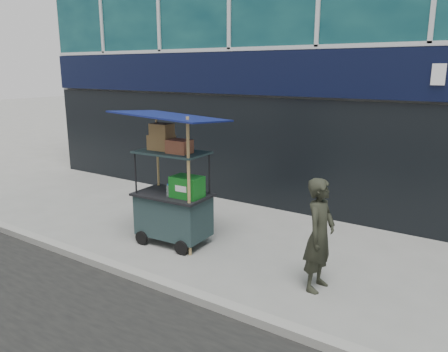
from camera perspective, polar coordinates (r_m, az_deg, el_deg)
The scene contains 4 objects.
ground at distance 6.25m, azimuth -3.81°, elevation -14.76°, with size 80.00×80.00×0.00m, color slate.
curb at distance 6.09m, azimuth -5.01°, elevation -14.99°, with size 80.00×0.18×0.12m, color gray.
vendor_cart at distance 7.59m, azimuth -6.60°, elevation -2.91°, with size 1.79×1.31×2.33m.
vendor_man at distance 6.13m, azimuth 12.37°, elevation -7.52°, with size 0.58×0.38×1.58m, color black.
Camera 1 is at (3.40, -4.32, 2.99)m, focal length 35.00 mm.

